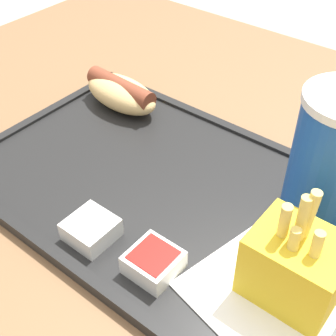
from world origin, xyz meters
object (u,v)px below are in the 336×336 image
(sauce_cup_mayo, at_px, (91,229))
(hot_dog_far, at_px, (121,92))
(soda_cup, at_px, (334,160))
(sauce_cup_ketchup, at_px, (154,262))
(fries_carton, at_px, (295,266))

(sauce_cup_mayo, bearing_deg, hot_dog_far, 125.73)
(soda_cup, height_order, sauce_cup_ketchup, soda_cup)
(soda_cup, xyz_separation_m, hot_dog_far, (-0.30, 0.02, -0.05))
(hot_dog_far, relative_size, sauce_cup_ketchup, 2.70)
(hot_dog_far, height_order, sauce_cup_ketchup, hot_dog_far)
(fries_carton, distance_m, sauce_cup_mayo, 0.19)
(soda_cup, bearing_deg, hot_dog_far, 176.04)
(fries_carton, bearing_deg, hot_dog_far, 158.11)
(sauce_cup_mayo, distance_m, sauce_cup_ketchup, 0.07)
(hot_dog_far, relative_size, fries_carton, 1.04)
(soda_cup, relative_size, sauce_cup_mayo, 3.97)
(hot_dog_far, height_order, sauce_cup_mayo, hot_dog_far)
(soda_cup, distance_m, sauce_cup_ketchup, 0.20)
(fries_carton, bearing_deg, soda_cup, 100.76)
(hot_dog_far, relative_size, sauce_cup_mayo, 2.70)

